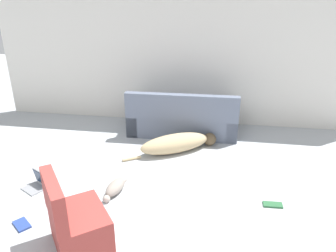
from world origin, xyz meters
The scene contains 8 objects.
wall_back centered at (0.00, 3.97, 1.39)m, with size 7.29×0.06×2.78m.
couch centered at (0.14, 3.36, 0.26)m, with size 2.00×0.88×0.85m.
dog centered at (0.14, 2.58, 0.15)m, with size 1.50×0.98×0.31m.
cat centered at (-0.53, 1.26, 0.08)m, with size 0.26×0.60×0.16m.
laptop_open centered at (-1.62, 1.23, 0.08)m, with size 0.38×0.37×0.24m.
book_green centered at (1.53, 1.30, 0.01)m, with size 0.24×0.12×0.02m.
book_blue centered at (-1.40, 0.46, 0.01)m, with size 0.27×0.26×0.02m.
side_chair centered at (-0.62, 0.25, 0.30)m, with size 0.83×0.85×0.87m.
Camera 1 is at (0.74, -2.28, 2.55)m, focal length 35.00 mm.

